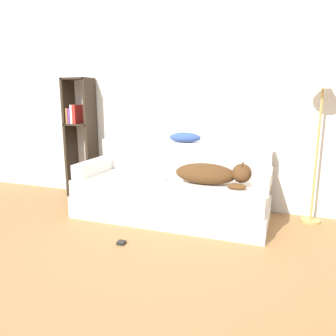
% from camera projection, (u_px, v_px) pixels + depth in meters
% --- Properties ---
extents(ground_plane, '(20.00, 20.00, 0.00)m').
position_uv_depth(ground_plane, '(46.00, 310.00, 2.04)').
color(ground_plane, '#9E7042').
extents(wall_back, '(7.30, 0.06, 2.70)m').
position_uv_depth(wall_back, '(173.00, 94.00, 3.96)').
color(wall_back, silver).
rests_on(wall_back, ground_plane).
extents(couch, '(2.09, 0.88, 0.42)m').
position_uv_depth(couch, '(171.00, 198.00, 3.62)').
color(couch, silver).
rests_on(couch, ground_plane).
extents(couch_backrest, '(2.05, 0.15, 0.37)m').
position_uv_depth(couch_backrest, '(181.00, 158.00, 3.88)').
color(couch_backrest, silver).
rests_on(couch_backrest, couch).
extents(couch_arm_left, '(0.15, 0.69, 0.15)m').
position_uv_depth(couch_arm_left, '(94.00, 167.00, 3.88)').
color(couch_arm_left, silver).
rests_on(couch_arm_left, couch).
extents(couch_arm_right, '(0.15, 0.69, 0.15)m').
position_uv_depth(couch_arm_right, '(263.00, 180.00, 3.23)').
color(couch_arm_right, silver).
rests_on(couch_arm_right, couch).
extents(dog, '(0.79, 0.28, 0.26)m').
position_uv_depth(dog, '(212.00, 174.00, 3.35)').
color(dog, '#513319').
rests_on(dog, couch).
extents(laptop, '(0.31, 0.21, 0.02)m').
position_uv_depth(laptop, '(154.00, 178.00, 3.60)').
color(laptop, silver).
rests_on(laptop, couch).
extents(throw_pillow, '(0.38, 0.16, 0.12)m').
position_uv_depth(throw_pillow, '(185.00, 137.00, 3.80)').
color(throw_pillow, '#335199').
rests_on(throw_pillow, couch_backrest).
extents(bookshelf, '(0.37, 0.26, 1.55)m').
position_uv_depth(bookshelf, '(80.00, 131.00, 4.31)').
color(bookshelf, '#2D2319').
rests_on(bookshelf, ground_plane).
extents(floor_lamp, '(0.25, 0.25, 1.61)m').
position_uv_depth(floor_lamp, '(323.00, 91.00, 3.22)').
color(floor_lamp, tan).
rests_on(floor_lamp, ground_plane).
extents(power_adapter, '(0.07, 0.07, 0.03)m').
position_uv_depth(power_adapter, '(121.00, 243.00, 2.96)').
color(power_adapter, black).
rests_on(power_adapter, ground_plane).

